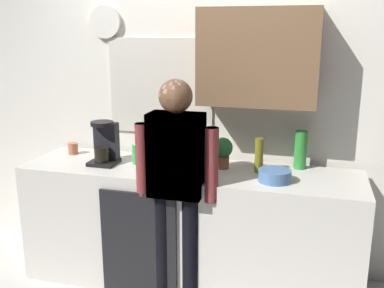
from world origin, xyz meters
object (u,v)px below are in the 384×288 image
at_px(coffee_maker, 105,145).
at_px(potted_plant, 222,151).
at_px(bottle_clear_soda, 300,150).
at_px(dish_soap, 136,154).
at_px(cup_blue_mug, 196,156).
at_px(mixing_bowl, 275,176).
at_px(bottle_red_vinegar, 176,151).
at_px(bottle_olive_oil, 259,155).
at_px(person_at_sink, 176,177).
at_px(cup_terracotta_mug, 73,148).
at_px(person_guest, 176,177).

relative_size(coffee_maker, potted_plant, 1.43).
distance_m(bottle_clear_soda, potted_plant, 0.57).
bearing_deg(dish_soap, coffee_maker, -168.03).
height_order(cup_blue_mug, mixing_bowl, cup_blue_mug).
xyz_separation_m(bottle_red_vinegar, bottle_olive_oil, (0.62, -0.01, 0.01)).
bearing_deg(bottle_clear_soda, bottle_olive_oil, -147.86).
height_order(bottle_red_vinegar, potted_plant, potted_plant).
distance_m(bottle_red_vinegar, person_at_sink, 0.40).
bearing_deg(mixing_bowl, cup_blue_mug, 154.96).
relative_size(bottle_clear_soda, potted_plant, 1.22).
height_order(bottle_olive_oil, dish_soap, bottle_olive_oil).
distance_m(cup_terracotta_mug, dish_soap, 0.62).
relative_size(bottle_olive_oil, dish_soap, 1.39).
distance_m(cup_terracotta_mug, cup_blue_mug, 1.03).
xyz_separation_m(coffee_maker, cup_terracotta_mug, (-0.37, 0.17, -0.10)).
relative_size(cup_blue_mug, person_at_sink, 0.06).
distance_m(bottle_clear_soda, person_guest, 0.95).
xyz_separation_m(bottle_olive_oil, mixing_bowl, (0.13, -0.17, -0.08)).
height_order(coffee_maker, cup_blue_mug, coffee_maker).
bearing_deg(person_at_sink, person_guest, 0.00).
height_order(cup_terracotta_mug, mixing_bowl, cup_terracotta_mug).
bearing_deg(bottle_red_vinegar, person_guest, -72.54).
relative_size(coffee_maker, bottle_clear_soda, 1.18).
bearing_deg(dish_soap, mixing_bowl, -6.77).
relative_size(bottle_red_vinegar, dish_soap, 1.22).
relative_size(bottle_red_vinegar, person_guest, 0.14).
height_order(cup_blue_mug, person_guest, person_guest).
bearing_deg(potted_plant, person_at_sink, -120.18).
xyz_separation_m(coffee_maker, dish_soap, (0.23, 0.05, -0.07)).
height_order(bottle_red_vinegar, cup_blue_mug, bottle_red_vinegar).
distance_m(cup_terracotta_mug, mixing_bowl, 1.67).
bearing_deg(cup_terracotta_mug, mixing_bowl, -8.32).
relative_size(bottle_clear_soda, person_guest, 0.17).
xyz_separation_m(bottle_clear_soda, bottle_olive_oil, (-0.28, -0.18, -0.02)).
bearing_deg(coffee_maker, cup_blue_mug, 18.15).
bearing_deg(coffee_maker, dish_soap, 11.97).
relative_size(coffee_maker, mixing_bowl, 1.50).
xyz_separation_m(dish_soap, person_at_sink, (0.42, -0.32, -0.04)).
relative_size(mixing_bowl, person_at_sink, 0.14).
height_order(bottle_clear_soda, potted_plant, bottle_clear_soda).
bearing_deg(person_at_sink, coffee_maker, 145.45).
bearing_deg(person_guest, potted_plant, -142.99).
relative_size(coffee_maker, bottle_olive_oil, 1.32).
xyz_separation_m(mixing_bowl, dish_soap, (-1.05, 0.12, 0.04)).
distance_m(coffee_maker, mixing_bowl, 1.29).
relative_size(mixing_bowl, dish_soap, 1.22).
xyz_separation_m(cup_terracotta_mug, dish_soap, (0.60, -0.12, 0.03)).
bearing_deg(bottle_olive_oil, dish_soap, -177.45).
xyz_separation_m(cup_terracotta_mug, cup_blue_mug, (1.03, 0.05, 0.00)).
relative_size(mixing_bowl, person_guest, 0.14).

